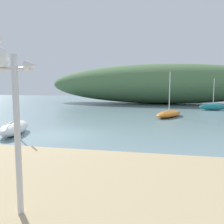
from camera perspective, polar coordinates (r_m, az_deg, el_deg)
name	(u,v)px	position (r m, az deg, el deg)	size (l,w,h in m)	color
ground_plane	(63,135)	(13.81, -11.97, -5.52)	(120.00, 120.00, 0.00)	gray
distant_hill	(161,84)	(40.22, 12.10, 6.85)	(39.02, 11.31, 6.68)	#517547
mast_structure	(5,80)	(4.96, -25.11, 7.17)	(1.08, 0.45, 3.36)	silver
sailboat_inner_mooring	(14,128)	(14.67, -23.10, -3.64)	(2.11, 3.75, 3.91)	white
sailboat_far_left	(169,114)	(21.99, 13.99, -0.44)	(3.13, 4.37, 4.16)	orange
sailboat_centre_water	(213,107)	(30.27, 23.81, 1.17)	(3.29, 1.25, 3.82)	teal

